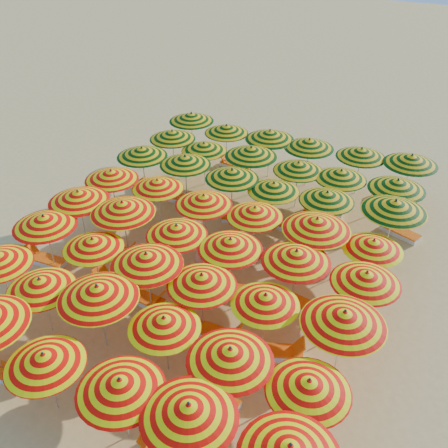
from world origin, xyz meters
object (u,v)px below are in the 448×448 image
(umbrella_39, at_px, (298,167))
(umbrella_18, at_px, (78,196))
(umbrella_14, at_px, (146,259))
(lounger_7, at_px, (144,298))
(umbrella_8, at_px, (98,292))
(lounger_16, at_px, (157,191))
(umbrella_15, at_px, (202,280))
(lounger_11, at_px, (242,291))
(umbrella_17, at_px, (344,318))
(umbrella_27, at_px, (255,212))
(umbrella_42, at_px, (191,117))
(lounger_5, at_px, (45,259))
(umbrella_25, at_px, (158,184))
(lounger_22, at_px, (235,165))
(umbrella_40, at_px, (341,175))
(umbrella_20, at_px, (177,230))
(umbrella_29, at_px, (373,245))
(umbrella_4, at_px, (189,410))
(umbrella_47, at_px, (411,160))
(lounger_10, at_px, (116,251))
(beachgoer_a, at_px, (198,254))
(lounger_18, at_px, (242,219))
(umbrella_21, at_px, (230,244))
(lounger_21, at_px, (399,231))
(umbrella_26, at_px, (204,200))
(lounger_6, at_px, (113,286))
(umbrella_12, at_px, (44,221))
(lounger_19, at_px, (286,226))
(umbrella_45, at_px, (309,144))
(umbrella_19, at_px, (122,207))
(umbrella_10, at_px, (230,355))
(umbrella_23, at_px, (366,278))
(umbrella_11, at_px, (309,386))
(umbrella_43, at_px, (226,129))
(umbrella_36, at_px, (172,135))
(umbrella_9, at_px, (164,323))
(lounger_12, at_px, (307,307))
(lounger_14, at_px, (193,237))
(umbrella_44, at_px, (270,135))
(umbrella_3, at_px, (120,385))
(umbrella_38, at_px, (251,152))
(lounger_23, at_px, (391,199))
(umbrella_32, at_px, (232,174))
(umbrella_41, at_px, (397,185))
(lounger_4, at_px, (210,398))
(umbrella_31, at_px, (185,160))
(umbrella_46, at_px, (361,153))
(umbrella_37, at_px, (204,147))
(lounger_9, at_px, (277,352))
(umbrella_35, at_px, (395,206))
(lounger_17, at_px, (175,197))

(umbrella_39, bearing_deg, umbrella_18, -135.85)
(umbrella_14, distance_m, lounger_7, 2.21)
(umbrella_8, distance_m, lounger_16, 10.08)
(umbrella_15, xyz_separation_m, lounger_7, (-2.54, 0.16, -1.98))
(lounger_11, bearing_deg, umbrella_17, 146.67)
(umbrella_27, xyz_separation_m, umbrella_42, (-6.74, 6.87, 0.16))
(lounger_5, bearing_deg, umbrella_25, -125.73)
(umbrella_42, height_order, lounger_11, umbrella_42)
(lounger_11, height_order, lounger_22, same)
(umbrella_40, bearing_deg, umbrella_20, -121.36)
(umbrella_29, distance_m, lounger_22, 10.94)
(umbrella_15, bearing_deg, umbrella_4, -64.75)
(umbrella_47, height_order, lounger_10, umbrella_47)
(umbrella_4, relative_size, beachgoer_a, 2.12)
(umbrella_18, xyz_separation_m, lounger_18, (5.19, 4.41, -2.13))
(umbrella_21, bearing_deg, lounger_21, 53.00)
(umbrella_26, distance_m, umbrella_40, 6.30)
(lounger_5, bearing_deg, lounger_6, 174.74)
(umbrella_12, height_order, lounger_19, umbrella_12)
(umbrella_20, bearing_deg, umbrella_45, 77.37)
(umbrella_29, bearing_deg, umbrella_19, -165.46)
(umbrella_10, relative_size, umbrella_23, 1.19)
(umbrella_11, bearing_deg, umbrella_43, 123.83)
(umbrella_23, xyz_separation_m, umbrella_45, (-4.79, 8.54, 0.11))
(umbrella_36, bearing_deg, umbrella_9, -59.52)
(umbrella_4, bearing_deg, umbrella_10, 86.62)
(lounger_12, xyz_separation_m, lounger_14, (-5.75, 1.89, 0.00))
(umbrella_4, bearing_deg, lounger_19, 98.52)
(umbrella_44, bearing_deg, umbrella_26, -90.73)
(umbrella_3, relative_size, umbrella_38, 1.00)
(umbrella_36, relative_size, lounger_21, 1.62)
(umbrella_3, bearing_deg, umbrella_11, 27.09)
(umbrella_21, height_order, lounger_19, umbrella_21)
(lounger_18, relative_size, lounger_23, 1.03)
(umbrella_32, relative_size, lounger_14, 1.45)
(umbrella_19, relative_size, umbrella_41, 1.00)
(umbrella_23, xyz_separation_m, lounger_18, (-6.21, 4.07, -1.98))
(umbrella_38, relative_size, lounger_4, 1.50)
(umbrella_31, bearing_deg, umbrella_46, 32.32)
(umbrella_38, relative_size, lounger_18, 1.44)
(umbrella_25, height_order, umbrella_44, umbrella_44)
(umbrella_36, relative_size, lounger_5, 1.67)
(umbrella_10, height_order, umbrella_37, umbrella_10)
(umbrella_11, relative_size, lounger_10, 1.68)
(lounger_9, relative_size, lounger_16, 1.03)
(umbrella_10, xyz_separation_m, lounger_22, (-6.29, 13.49, -2.08))
(umbrella_9, relative_size, lounger_16, 1.31)
(lounger_7, relative_size, lounger_19, 0.98)
(umbrella_35, height_order, lounger_5, umbrella_35)
(lounger_17, height_order, lounger_21, same)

